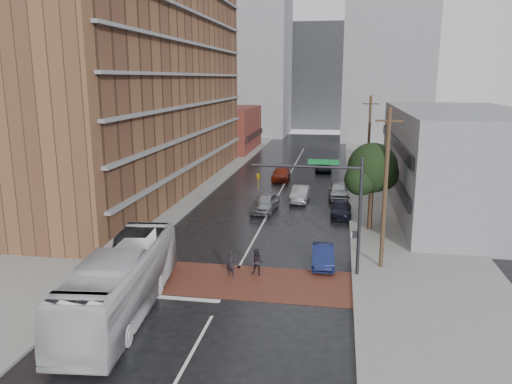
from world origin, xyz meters
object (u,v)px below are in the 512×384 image
Objects in this scene: car_travel_c at (281,174)px; car_parked_far at (338,190)px; car_travel_a at (265,203)px; car_parked_near at (323,255)px; car_travel_b at (300,194)px; suv_travel at (323,167)px; car_parked_mid at (341,209)px; transit_bus at (121,282)px; pedestrian_a at (231,264)px; pedestrian_b at (257,262)px.

car_parked_far is at bearing -52.47° from car_travel_c.
car_travel_a reaches higher than car_travel_c.
car_travel_c is at bearing 99.57° from car_parked_near.
car_travel_b is (2.80, 4.24, -0.06)m from car_travel_a.
suv_travel is 20.98m from car_parked_mid.
transit_bus is 2.57× the size of car_parked_far.
pedestrian_a is 22.23m from car_parked_far.
transit_bus is at bearing -105.41° from suv_travel.
car_travel_a is at bearing 111.43° from car_parked_near.
car_travel_c is at bearing 115.77° from car_parked_mid.
car_parked_mid is (4.96, 14.37, -0.19)m from pedestrian_b.
car_travel_b is 10.43m from car_travel_c.
transit_bus is 8.45m from pedestrian_b.
transit_bus is 2.79× the size of car_parked_mid.
car_parked_near is at bearing -94.59° from car_parked_far.
car_travel_a reaches higher than car_travel_b.
pedestrian_a reaches higher than car_parked_far.
pedestrian_a reaches higher than car_travel_b.
car_travel_a reaches higher than suv_travel.
car_parked_near is at bearing 45.01° from pedestrian_b.
car_travel_c is at bearing 77.90° from transit_bus.
pedestrian_a is 0.33× the size of car_travel_c.
pedestrian_a is 0.35× the size of car_travel_a.
pedestrian_a is 1.58m from pedestrian_b.
transit_bus reaches higher than car_travel_c.
car_parked_mid is at bearing -47.65° from car_travel_b.
car_travel_a is at bearing -138.46° from car_parked_far.
car_travel_c is at bearing 109.44° from car_travel_b.
pedestrian_a is at bearing 45.76° from transit_bus.
car_travel_c reaches higher than car_parked_near.
car_travel_b reaches higher than car_parked_mid.
car_travel_b reaches higher than suv_travel.
car_travel_a is 8.84m from car_parked_far.
suv_travel is at bearing 89.26° from car_parked_near.
transit_bus is 28.89m from car_parked_far.
car_travel_b is at bearing 130.29° from car_parked_mid.
pedestrian_b is at bearing -90.81° from car_travel_b.
pedestrian_b is at bearing -98.00° from suv_travel.
car_parked_far is at bearing 49.98° from car_travel_a.
car_parked_mid is at bearing 56.21° from transit_bus.
pedestrian_a is 0.36× the size of car_travel_b.
car_parked_near is at bearing 45.76° from pedestrian_a.
suv_travel is (2.66, 35.22, -0.23)m from pedestrian_b.
suv_travel is 1.10× the size of car_parked_near.
car_parked_far is at bearing 84.67° from car_parked_near.
car_parked_near is 0.90× the size of car_parked_mid.
car_parked_near is 18.53m from car_parked_far.
car_travel_c is 10.49m from car_parked_far.
pedestrian_a is at bearing -149.06° from pedestrian_b.
transit_bus is 21.20m from car_travel_a.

